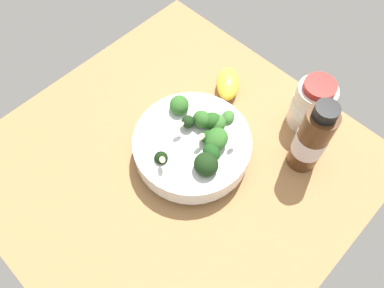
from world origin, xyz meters
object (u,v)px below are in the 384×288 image
Objects in this scene: bowl_of_broccoli at (194,144)px; lemon_wedge at (228,84)px; bottle_tall at (312,139)px; bottle_short at (312,105)px.

lemon_wedge is at bearing -160.19° from bowl_of_broccoli.
bowl_of_broccoli is at bearing -48.90° from bottle_tall.
bottle_tall is at bearing 131.10° from bowl_of_broccoli.
bowl_of_broccoli is at bearing 19.81° from lemon_wedge.
lemon_wedge is 21.79cm from bottle_tall.
lemon_wedge is 0.48× the size of bottle_tall.
bowl_of_broccoli reaches higher than lemon_wedge.
bottle_short reaches higher than lemon_wedge.
bottle_tall is at bearing 31.49° from bottle_short.
bottle_short is (-21.02, 10.38, 1.44)cm from bowl_of_broccoli.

